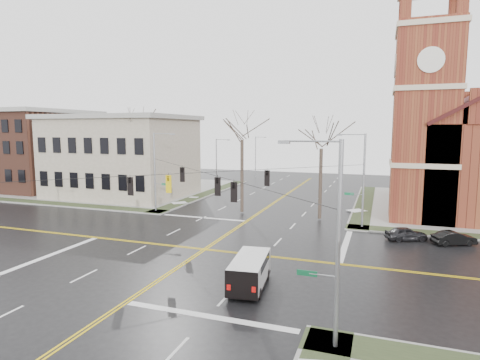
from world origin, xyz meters
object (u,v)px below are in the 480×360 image
(signal_pole_ne, at_px, (362,178))
(tree_nw_near, at_px, (242,135))
(tree_ne, at_px, (321,144))
(streetlight_north_a, at_px, (217,163))
(cargo_van, at_px, (250,269))
(parked_car_b, at_px, (454,238))
(signal_pole_se, at_px, (334,239))
(signal_pole_nw, at_px, (156,170))
(streetlight_north_b, at_px, (256,155))
(tree_nw_far, at_px, (137,130))
(parked_car_a, at_px, (406,234))

(signal_pole_ne, bearing_deg, tree_nw_near, 168.35)
(tree_nw_near, xyz_separation_m, tree_ne, (8.89, -0.44, -0.87))
(signal_pole_ne, height_order, streetlight_north_a, signal_pole_ne)
(cargo_van, relative_size, parked_car_b, 1.44)
(signal_pole_se, bearing_deg, parked_car_b, 68.63)
(signal_pole_nw, xyz_separation_m, parked_car_b, (30.30, -3.42, -4.37))
(signal_pole_se, bearing_deg, streetlight_north_a, 119.09)
(streetlight_north_b, bearing_deg, signal_pole_nw, -91.05)
(signal_pole_ne, relative_size, signal_pole_se, 1.00)
(streetlight_north_b, bearing_deg, tree_nw_far, -97.74)
(streetlight_north_a, relative_size, parked_car_b, 2.28)
(signal_pole_nw, xyz_separation_m, streetlight_north_b, (0.67, 36.50, -0.48))
(tree_ne, bearing_deg, signal_pole_se, -80.46)
(signal_pole_ne, distance_m, streetlight_north_a, 27.48)
(tree_ne, bearing_deg, parked_car_b, -25.53)
(streetlight_north_a, distance_m, tree_nw_near, 16.97)
(cargo_van, bearing_deg, streetlight_north_a, 108.76)
(streetlight_north_a, height_order, cargo_van, streetlight_north_a)
(streetlight_north_a, xyz_separation_m, tree_ne, (17.73, -14.24, 3.57))
(tree_nw_far, xyz_separation_m, tree_nw_near, (13.48, 0.37, -0.49))
(signal_pole_ne, height_order, signal_pole_nw, same)
(parked_car_a, relative_size, parked_car_b, 0.99)
(signal_pole_se, relative_size, streetlight_north_b, 1.12)
(signal_pole_ne, distance_m, tree_nw_far, 27.09)
(streetlight_north_b, height_order, tree_nw_near, tree_nw_near)
(signal_pole_nw, xyz_separation_m, tree_nw_near, (9.50, 2.71, 3.96))
(parked_car_b, bearing_deg, cargo_van, 112.16)
(parked_car_b, height_order, tree_ne, tree_ne)
(signal_pole_ne, height_order, signal_pole_se, same)
(signal_pole_nw, xyz_separation_m, tree_nw_far, (-3.98, 2.34, 4.45))
(signal_pole_se, bearing_deg, parked_car_a, 78.60)
(signal_pole_nw, distance_m, tree_nw_near, 10.64)
(signal_pole_nw, distance_m, parked_car_b, 30.81)
(tree_ne, bearing_deg, streetlight_north_a, 141.24)
(cargo_van, xyz_separation_m, tree_nw_far, (-21.09, 19.79, 8.31))
(signal_pole_ne, bearing_deg, tree_nw_far, 174.98)
(signal_pole_nw, bearing_deg, tree_ne, 7.02)
(signal_pole_ne, relative_size, tree_nw_far, 0.69)
(tree_nw_near, bearing_deg, streetlight_north_b, 104.65)
(cargo_van, bearing_deg, signal_pole_ne, 65.34)
(streetlight_north_a, distance_m, tree_nw_far, 15.70)
(tree_nw_far, bearing_deg, tree_ne, -0.19)
(signal_pole_nw, distance_m, tree_ne, 18.79)
(streetlight_north_a, xyz_separation_m, parked_car_b, (29.64, -19.92, -3.89))
(parked_car_a, xyz_separation_m, tree_ne, (-8.23, 5.52, 7.44))
(parked_car_b, height_order, tree_nw_far, tree_nw_far)
(tree_nw_near, bearing_deg, signal_pole_nw, -164.09)
(signal_pole_nw, height_order, cargo_van, signal_pole_nw)
(streetlight_north_a, xyz_separation_m, cargo_van, (16.44, -33.95, -3.38))
(streetlight_north_a, height_order, streetlight_north_b, same)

